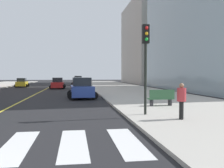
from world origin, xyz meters
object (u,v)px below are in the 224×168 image
(car_yellow_fourth, at_px, (22,83))
(park_bench, at_px, (161,98))
(car_red_third, at_px, (58,84))
(car_white_sixth, at_px, (78,80))
(car_blue_nearest, at_px, (82,89))
(pedestrian_waiting_east, at_px, (181,99))
(car_black_second, at_px, (77,82))
(traffic_light_near_corner, at_px, (146,52))

(car_yellow_fourth, bearing_deg, park_bench, -65.93)
(car_red_third, height_order, car_white_sixth, car_white_sixth)
(car_blue_nearest, height_order, pedestrian_waiting_east, car_blue_nearest)
(car_red_third, relative_size, car_yellow_fourth, 1.07)
(park_bench, bearing_deg, car_white_sixth, 4.02)
(car_blue_nearest, height_order, car_yellow_fourth, car_blue_nearest)
(park_bench, relative_size, pedestrian_waiting_east, 1.05)
(car_black_second, xyz_separation_m, traffic_light_near_corner, (3.24, -40.04, 2.71))
(car_white_sixth, bearing_deg, pedestrian_waiting_east, 92.23)
(pedestrian_waiting_east, bearing_deg, car_yellow_fourth, -130.30)
(park_bench, bearing_deg, car_black_second, 6.01)
(car_red_third, height_order, park_bench, car_red_third)
(car_white_sixth, bearing_deg, car_blue_nearest, 87.23)
(car_black_second, distance_m, park_bench, 36.86)
(car_black_second, relative_size, car_yellow_fourth, 1.05)
(car_black_second, height_order, traffic_light_near_corner, traffic_light_near_corner)
(car_yellow_fourth, relative_size, pedestrian_waiting_east, 2.18)
(car_black_second, relative_size, car_red_third, 0.98)
(car_blue_nearest, xyz_separation_m, car_yellow_fourth, (-10.28, 23.94, -0.16))
(car_yellow_fourth, height_order, traffic_light_near_corner, traffic_light_near_corner)
(car_black_second, height_order, car_red_third, car_red_third)
(car_black_second, height_order, car_yellow_fourth, car_black_second)
(car_black_second, bearing_deg, car_yellow_fourth, 23.26)
(car_yellow_fourth, bearing_deg, car_black_second, 22.57)
(car_red_third, height_order, pedestrian_waiting_east, pedestrian_waiting_east)
(car_red_third, bearing_deg, car_yellow_fourth, -42.86)
(traffic_light_near_corner, bearing_deg, park_bench, -120.89)
(car_yellow_fourth, bearing_deg, car_red_third, -44.92)
(traffic_light_near_corner, bearing_deg, car_blue_nearest, -74.94)
(car_red_third, distance_m, car_yellow_fourth, 9.39)
(car_blue_nearest, xyz_separation_m, traffic_light_near_corner, (3.09, -11.49, 2.59))
(car_white_sixth, xyz_separation_m, pedestrian_waiting_east, (4.30, -50.90, 0.18))
(car_red_third, height_order, traffic_light_near_corner, traffic_light_near_corner)
(car_black_second, xyz_separation_m, car_yellow_fourth, (-10.14, -4.61, -0.05))
(car_yellow_fourth, xyz_separation_m, pedestrian_waiting_east, (14.70, -37.09, 0.33))
(car_yellow_fourth, distance_m, car_white_sixth, 17.28)
(car_red_third, distance_m, car_white_sixth, 20.52)
(car_white_sixth, relative_size, park_bench, 2.48)
(car_yellow_fourth, height_order, park_bench, car_yellow_fourth)
(car_black_second, relative_size, traffic_light_near_corner, 0.83)
(traffic_light_near_corner, xyz_separation_m, pedestrian_waiting_east, (1.32, -1.66, -2.43))
(car_yellow_fourth, relative_size, traffic_light_near_corner, 0.79)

